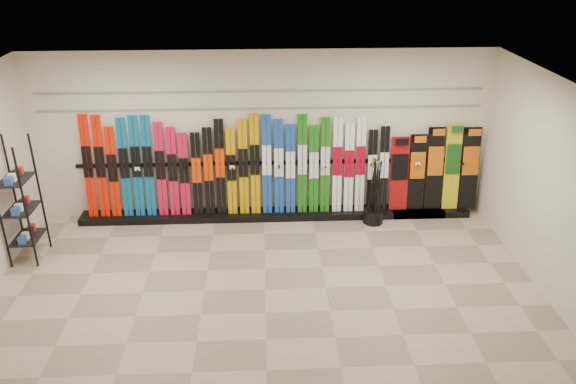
{
  "coord_description": "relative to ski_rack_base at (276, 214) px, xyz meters",
  "views": [
    {
      "loc": [
        0.01,
        -6.85,
        4.75
      ],
      "look_at": [
        0.38,
        1.0,
        1.1
      ],
      "focal_mm": 35.0,
      "sensor_mm": 36.0,
      "label": 1
    }
  ],
  "objects": [
    {
      "name": "pole_bin",
      "position": [
        1.73,
        -0.28,
        0.07
      ],
      "size": [
        0.36,
        0.36,
        0.25
      ],
      "primitive_type": "cylinder",
      "color": "black",
      "rests_on": "floor"
    },
    {
      "name": "right_wall",
      "position": [
        3.78,
        -2.28,
        1.44
      ],
      "size": [
        0.0,
        5.0,
        5.0
      ],
      "primitive_type": "plane",
      "rotation": [
        1.57,
        0.0,
        -1.57
      ],
      "color": "beige",
      "rests_on": "floor"
    },
    {
      "name": "floor",
      "position": [
        -0.22,
        -2.28,
        -0.06
      ],
      "size": [
        8.0,
        8.0,
        0.0
      ],
      "primitive_type": "plane",
      "color": "gray",
      "rests_on": "ground"
    },
    {
      "name": "snowboards",
      "position": [
        2.88,
        0.07,
        0.79
      ],
      "size": [
        1.61,
        0.24,
        1.56
      ],
      "color": "#990C0C",
      "rests_on": "ski_rack_base"
    },
    {
      "name": "slatwall_rail_1",
      "position": [
        -0.22,
        0.2,
        2.24
      ],
      "size": [
        7.6,
        0.02,
        0.03
      ],
      "primitive_type": "cube",
      "color": "gray",
      "rests_on": "back_wall"
    },
    {
      "name": "ski_rack_base",
      "position": [
        0.0,
        0.0,
        0.0
      ],
      "size": [
        8.0,
        0.4,
        0.12
      ],
      "primitive_type": "cube",
      "color": "black",
      "rests_on": "floor"
    },
    {
      "name": "skis",
      "position": [
        -0.71,
        0.06,
        0.9
      ],
      "size": [
        5.38,
        0.25,
        1.83
      ],
      "color": "#F11800",
      "rests_on": "ski_rack_base"
    },
    {
      "name": "ski_poles",
      "position": [
        1.72,
        -0.31,
        0.55
      ],
      "size": [
        0.25,
        0.39,
        1.18
      ],
      "color": "black",
      "rests_on": "pole_bin"
    },
    {
      "name": "back_wall",
      "position": [
        -0.22,
        0.22,
        1.44
      ],
      "size": [
        8.0,
        0.0,
        8.0
      ],
      "primitive_type": "plane",
      "rotation": [
        1.57,
        0.0,
        0.0
      ],
      "color": "beige",
      "rests_on": "floor"
    },
    {
      "name": "slatwall_rail_0",
      "position": [
        -0.22,
        0.2,
        1.94
      ],
      "size": [
        7.6,
        0.02,
        0.03
      ],
      "primitive_type": "cube",
      "color": "gray",
      "rests_on": "back_wall"
    },
    {
      "name": "accessory_rack",
      "position": [
        -3.97,
        -1.18,
        0.93
      ],
      "size": [
        0.4,
        0.6,
        1.98
      ],
      "primitive_type": "cube",
      "color": "black",
      "rests_on": "floor"
    },
    {
      "name": "ceiling",
      "position": [
        -0.22,
        -2.28,
        2.94
      ],
      "size": [
        8.0,
        8.0,
        0.0
      ],
      "primitive_type": "plane",
      "rotation": [
        3.14,
        0.0,
        0.0
      ],
      "color": "silver",
      "rests_on": "back_wall"
    }
  ]
}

